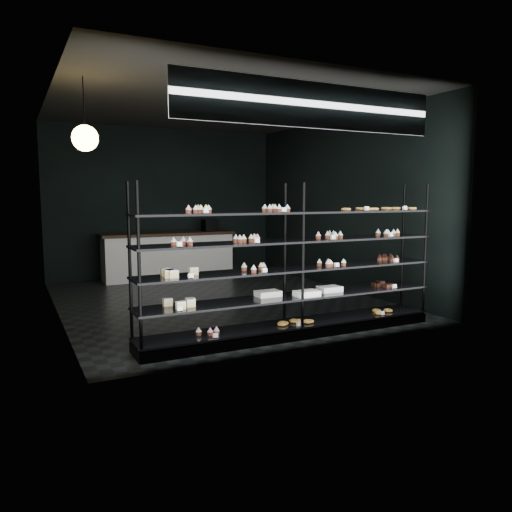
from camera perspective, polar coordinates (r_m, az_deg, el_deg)
name	(u,v)px	position (r m, az deg, el deg)	size (l,w,h in m)	color
room	(215,205)	(8.33, -4.66, 5.83)	(5.01, 6.01, 3.20)	black
display_shelf	(292,286)	(6.24, 4.13, -3.49)	(4.00, 0.50, 1.91)	black
signage	(313,105)	(5.80, 6.50, 16.74)	(3.30, 0.05, 0.50)	#0D0C40
pendant_lamp	(85,138)	(6.57, -18.95, 12.63)	(0.32, 0.32, 0.89)	black
service_counter	(169,255)	(10.74, -9.91, 0.13)	(2.81, 0.65, 1.23)	silver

